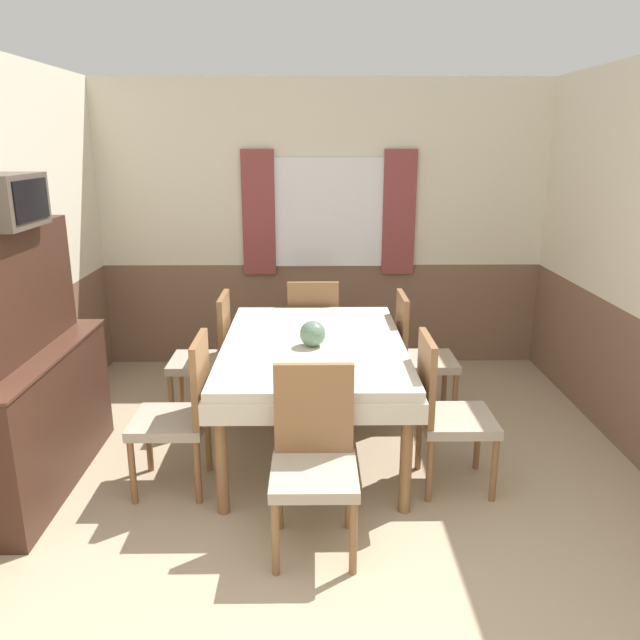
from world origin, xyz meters
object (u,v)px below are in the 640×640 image
at_px(chair_head_window, 313,331).
at_px(tv, 6,201).
at_px(chair_right_far, 417,352).
at_px(chair_head_near, 314,455).
at_px(chair_right_near, 446,409).
at_px(vase, 313,334).
at_px(chair_left_near, 181,410).
at_px(sideboard, 27,383).
at_px(dining_table, 313,356).
at_px(chair_left_far, 209,353).

xyz_separation_m(chair_head_window, tv, (-1.70, -1.55, 1.23)).
relative_size(chair_right_far, chair_head_near, 1.00).
bearing_deg(chair_right_near, chair_head_window, -153.74).
bearing_deg(chair_head_window, vase, -90.23).
height_order(chair_right_near, chair_head_near, same).
relative_size(chair_left_near, sideboard, 0.60).
height_order(chair_head_near, sideboard, sideboard).
relative_size(chair_left_near, chair_head_near, 1.00).
bearing_deg(vase, sideboard, -167.79).
height_order(dining_table, vase, vase).
xyz_separation_m(chair_left_far, chair_right_near, (1.59, -1.05, 0.00)).
distance_m(chair_head_near, sideboard, 1.83).
distance_m(chair_left_far, sideboard, 1.36).
xyz_separation_m(chair_left_near, chair_head_near, (0.80, -0.57, 0.00)).
xyz_separation_m(dining_table, chair_right_far, (0.80, 0.52, -0.16)).
distance_m(chair_left_far, chair_right_far, 1.59).
xyz_separation_m(chair_head_window, sideboard, (-1.72, -1.56, 0.16)).
distance_m(chair_head_near, vase, 1.05).
height_order(dining_table, chair_right_near, chair_right_near).
bearing_deg(chair_right_far, chair_right_near, 0.00).
xyz_separation_m(chair_head_near, tv, (-1.70, 0.63, 1.23)).
xyz_separation_m(chair_right_near, vase, (-0.80, 0.42, 0.34)).
xyz_separation_m(chair_right_far, tv, (-2.50, -0.98, 1.23)).
distance_m(chair_right_far, sideboard, 2.71).
bearing_deg(chair_head_near, tv, -20.40).
height_order(chair_left_far, tv, tv).
xyz_separation_m(chair_left_far, tv, (-0.91, -0.98, 1.23)).
relative_size(dining_table, chair_head_window, 1.89).
xyz_separation_m(chair_head_window, chair_left_far, (-0.80, -0.57, 0.00)).
height_order(dining_table, chair_left_far, chair_left_far).
distance_m(chair_right_near, vase, 0.97).
distance_m(dining_table, chair_head_near, 1.10).
bearing_deg(chair_head_near, dining_table, -90.00).
bearing_deg(chair_left_near, chair_head_window, -26.26).
bearing_deg(chair_left_far, chair_left_near, -180.00).
bearing_deg(chair_right_far, chair_left_near, -56.66).
distance_m(sideboard, tv, 1.07).
relative_size(sideboard, tv, 3.13).
bearing_deg(chair_left_far, dining_table, -123.34).
height_order(chair_head_window, tv, tv).
xyz_separation_m(chair_left_far, sideboard, (-0.92, -0.99, 0.16)).
bearing_deg(chair_left_near, chair_right_far, -56.66).
xyz_separation_m(chair_head_near, vase, (-0.00, 0.99, 0.34)).
bearing_deg(vase, chair_left_far, 141.82).
height_order(dining_table, chair_left_near, chair_left_near).
xyz_separation_m(dining_table, sideboard, (-1.72, -0.47, 0.00)).
xyz_separation_m(dining_table, chair_left_near, (-0.80, -0.52, -0.16)).
relative_size(chair_left_near, vase, 5.66).
distance_m(dining_table, sideboard, 1.78).
xyz_separation_m(chair_left_far, vase, (0.79, -0.62, 0.34)).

